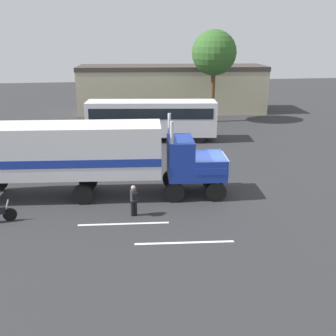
{
  "coord_description": "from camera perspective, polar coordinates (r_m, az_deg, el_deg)",
  "views": [
    {
      "loc": [
        -5.41,
        -20.96,
        8.68
      ],
      "look_at": [
        -2.3,
        -0.07,
        1.6
      ],
      "focal_mm": 42.33,
      "sensor_mm": 36.0,
      "label": 1
    }
  ],
  "objects": [
    {
      "name": "building_backdrop",
      "position": [
        47.92,
        0.56,
        11.6
      ],
      "size": [
        22.16,
        8.07,
        5.38
      ],
      "color": "#B7AD8C",
      "rests_on": "ground_plane"
    },
    {
      "name": "person_bystander",
      "position": [
        19.94,
        -4.95,
        -4.52
      ],
      "size": [
        0.35,
        0.47,
        1.63
      ],
      "color": "black",
      "rests_on": "ground_plane"
    },
    {
      "name": "lane_stripe_near",
      "position": [
        19.5,
        -6.42,
        -8.0
      ],
      "size": [
        4.4,
        0.51,
        0.01
      ],
      "primitive_type": "cube",
      "rotation": [
        0.0,
        0.0,
        -0.08
      ],
      "color": "silver",
      "rests_on": "ground_plane"
    },
    {
      "name": "ground_plane",
      "position": [
        23.32,
        5.59,
        -3.41
      ],
      "size": [
        120.0,
        120.0,
        0.0
      ],
      "primitive_type": "plane",
      "color": "#2D2D30"
    },
    {
      "name": "tree_left",
      "position": [
        41.71,
        6.65,
        16.11
      ],
      "size": [
        4.51,
        4.51,
        9.31
      ],
      "color": "brown",
      "rests_on": "ground_plane"
    },
    {
      "name": "parked_car",
      "position": [
        34.02,
        -21.13,
        3.89
      ],
      "size": [
        4.55,
        2.2,
        1.57
      ],
      "color": "maroon",
      "rests_on": "ground_plane"
    },
    {
      "name": "parked_bus",
      "position": [
        34.3,
        -2.39,
        7.4
      ],
      "size": [
        11.24,
        4.01,
        3.4
      ],
      "color": "silver",
      "rests_on": "ground_plane"
    },
    {
      "name": "semi_truck",
      "position": [
        22.23,
        -11.8,
        2.06
      ],
      "size": [
        14.34,
        3.87,
        4.5
      ],
      "color": "#193399",
      "rests_on": "ground_plane"
    },
    {
      "name": "lane_stripe_mid",
      "position": [
        17.77,
        2.39,
        -10.7
      ],
      "size": [
        4.4,
        0.55,
        0.01
      ],
      "primitive_type": "cube",
      "rotation": [
        0.0,
        0.0,
        -0.09
      ],
      "color": "silver",
      "rests_on": "ground_plane"
    }
  ]
}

